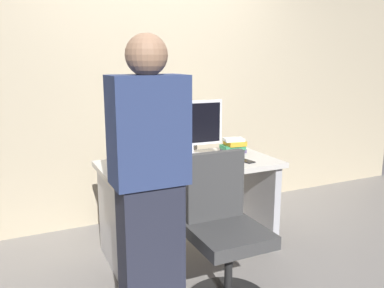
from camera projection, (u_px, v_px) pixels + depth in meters
name	position (u px, v px, depth m)	size (l,w,h in m)	color
ground_plane	(189.00, 249.00, 3.20)	(9.00, 9.00, 0.00)	gray
wall_back	(150.00, 60.00, 3.66)	(6.40, 0.10, 3.00)	tan
desk	(189.00, 190.00, 3.09)	(1.36, 0.71, 0.73)	beige
office_chair	(224.00, 237.00, 2.46)	(0.52, 0.52, 0.94)	black
person_at_desk	(150.00, 185.00, 2.14)	(0.40, 0.24, 1.64)	#262838
monitor	(191.00, 126.00, 3.14)	(0.54, 0.15, 0.46)	silver
keyboard	(196.00, 164.00, 2.94)	(0.43, 0.13, 0.02)	white
mouse	(231.00, 159.00, 3.06)	(0.06, 0.10, 0.03)	white
cup_near_keyboard	(146.00, 164.00, 2.82)	(0.08, 0.08, 0.09)	white
cup_by_monitor	(127.00, 159.00, 2.95)	(0.07, 0.07, 0.08)	#3372B2
book_stack	(234.00, 146.00, 3.33)	(0.22, 0.17, 0.13)	#594C72
cell_phone	(246.00, 161.00, 3.06)	(0.07, 0.14, 0.01)	black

